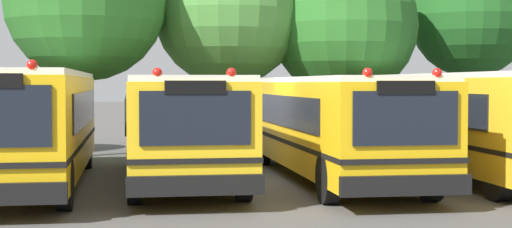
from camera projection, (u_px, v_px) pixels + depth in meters
ground_plane at (255, 181)px, 18.74m from camera, size 160.00×160.00×0.00m
school_bus_0 at (29, 123)px, 17.84m from camera, size 2.66×10.62×2.73m
school_bus_1 at (179, 124)px, 18.33m from camera, size 2.61×9.34×2.62m
school_bus_2 at (330, 122)px, 19.10m from camera, size 2.60×10.92×2.61m
school_bus_3 at (462, 119)px, 19.82m from camera, size 2.76×11.65×2.70m
tree_1 at (84, 2)px, 24.93m from camera, size 5.15×5.15×7.54m
tree_2 at (230, 11)px, 26.99m from camera, size 5.12×5.12×7.35m
tree_3 at (341, 27)px, 27.45m from camera, size 5.16×5.16×6.94m
tree_4 at (476, 15)px, 29.52m from camera, size 4.64×4.58×7.13m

